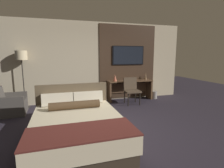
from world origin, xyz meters
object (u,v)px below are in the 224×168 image
Objects in this scene: tv at (128,55)px; armchair_by_window at (11,105)px; bed at (77,126)px; vase_short at (146,76)px; vase_tall at (115,78)px; desk at (130,87)px; waste_bin at (154,95)px; floor_lamp at (22,60)px; desk_chair at (131,88)px.

tv is 1.54× the size of armchair_by_window.
bed is 3.85m from tv.
armchair_by_window is 4.62m from vase_short.
tv is 4.63× the size of vase_short.
vase_short reaches higher than vase_tall.
waste_bin is at bearing -7.00° from desk.
desk is 5.96× the size of waste_bin.
bed is 2.68m from armchair_by_window.
tv reaches higher than bed.
floor_lamp reaches higher than armchair_by_window.
desk_chair is 3.36× the size of vase_short.
armchair_by_window is 4.85m from waste_bin.
tv is 1.82m from waste_bin.
vase_tall reaches higher than desk.
desk_chair is 0.71m from vase_tall.
vase_short is 0.81m from waste_bin.
vase_tall is 0.86× the size of waste_bin.
vase_short is at bearing 43.63° from bed.
floor_lamp is 6.40× the size of waste_bin.
vase_short is at bearing 1.03° from floor_lamp.
vase_short is at bearing 145.78° from waste_bin.
desk_chair is 3.70m from armchair_by_window.
desk is 6.94× the size of vase_tall.
tv is at bearing 2.89° from floor_lamp.
tv is (2.20, 2.86, 1.35)m from bed.
desk is 0.69m from vase_tall.
desk_chair is at bearing -145.15° from vase_short.
tv is 5.13× the size of vase_tall.
desk_chair is 1.26m from waste_bin.
bed is 3.47m from desk.
vase_tall reaches higher than armchair_by_window.
floor_lamp reaches higher than vase_tall.
armchair_by_window is 3.35m from vase_tall.
vase_short is (0.84, 0.59, 0.33)m from desk_chair.
tv is at bearing 52.42° from bed.
floor_lamp is 7.44× the size of vase_tall.
armchair_by_window is 2.87× the size of waste_bin.
vase_tall is 1.28m from vase_short.
desk_chair is 0.50× the size of floor_lamp.
vase_tall is (2.98, -0.04, -0.65)m from floor_lamp.
vase_short reaches higher than waste_bin.
vase_short is (1.28, 0.12, 0.01)m from vase_tall.
tv is (0.00, 0.18, 1.15)m from desk.
vase_short is (4.26, 0.08, -0.64)m from floor_lamp.
bed is 1.76× the size of tv.
tv is 1.38× the size of desk_chair.
vase_short reaches higher than desk_chair.
tv is at bearing 20.77° from vase_tall.
bed reaches higher than vase_tall.
floor_lamp is at bearing 179.18° from vase_tall.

